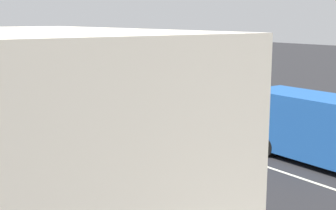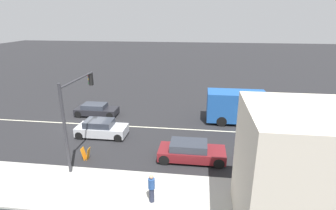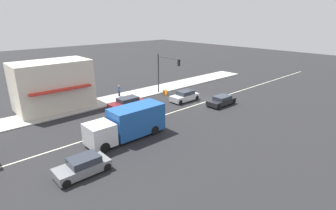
{
  "view_description": "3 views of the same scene",
  "coord_description": "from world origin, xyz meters",
  "px_view_note": "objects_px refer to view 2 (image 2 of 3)",
  "views": [
    {
      "loc": [
        14.23,
        25.48,
        6.05
      ],
      "look_at": [
        1.46,
        7.83,
        2.02
      ],
      "focal_mm": 50.0,
      "sensor_mm": 36.0,
      "label": 1
    },
    {
      "loc": [
        20.65,
        9.8,
        9.21
      ],
      "look_at": [
        0.21,
        7.14,
        2.21
      ],
      "focal_mm": 28.0,
      "sensor_mm": 36.0,
      "label": 2
    },
    {
      "loc": [
        -21.13,
        26.15,
        10.7
      ],
      "look_at": [
        -1.98,
        8.78,
        1.99
      ],
      "focal_mm": 28.0,
      "sensor_mm": 36.0,
      "label": 3
    }
  ],
  "objects_px": {
    "traffic_signal_main": "(74,106)",
    "warning_aframe_sign": "(86,154)",
    "pedestrian": "(152,188)",
    "sedan_maroon": "(191,151)",
    "delivery_truck": "(246,107)",
    "sedan_dark": "(96,110)",
    "sedan_silver": "(101,129)",
    "suv_grey": "(302,109)"
  },
  "relations": [
    {
      "from": "delivery_truck",
      "to": "pedestrian",
      "type": "bearing_deg",
      "value": -28.26
    },
    {
      "from": "sedan_dark",
      "to": "sedan_silver",
      "type": "xyz_separation_m",
      "value": [
        4.4,
        2.2,
        0.07
      ]
    },
    {
      "from": "delivery_truck",
      "to": "suv_grey",
      "type": "xyz_separation_m",
      "value": [
        -2.8,
        5.85,
        -0.85
      ]
    },
    {
      "from": "traffic_signal_main",
      "to": "sedan_dark",
      "type": "distance_m",
      "value": 9.23
    },
    {
      "from": "sedan_dark",
      "to": "sedan_maroon",
      "type": "distance_m",
      "value": 11.94
    },
    {
      "from": "traffic_signal_main",
      "to": "delivery_truck",
      "type": "xyz_separation_m",
      "value": [
        -8.32,
        11.85,
        -2.43
      ]
    },
    {
      "from": "suv_grey",
      "to": "sedan_dark",
      "type": "xyz_separation_m",
      "value": [
        2.8,
        -19.93,
        -0.03
      ]
    },
    {
      "from": "warning_aframe_sign",
      "to": "sedan_maroon",
      "type": "xyz_separation_m",
      "value": [
        -0.85,
        7.03,
        0.21
      ]
    },
    {
      "from": "delivery_truck",
      "to": "sedan_dark",
      "type": "bearing_deg",
      "value": -90.0
    },
    {
      "from": "pedestrian",
      "to": "sedan_silver",
      "type": "distance_m",
      "value": 9.25
    },
    {
      "from": "delivery_truck",
      "to": "sedan_maroon",
      "type": "xyz_separation_m",
      "value": [
        7.2,
        -4.55,
        -0.83
      ]
    },
    {
      "from": "delivery_truck",
      "to": "suv_grey",
      "type": "height_order",
      "value": "delivery_truck"
    },
    {
      "from": "warning_aframe_sign",
      "to": "delivery_truck",
      "type": "height_order",
      "value": "delivery_truck"
    },
    {
      "from": "delivery_truck",
      "to": "warning_aframe_sign",
      "type": "bearing_deg",
      "value": -55.19
    },
    {
      "from": "pedestrian",
      "to": "sedan_dark",
      "type": "xyz_separation_m",
      "value": [
        -11.81,
        -7.73,
        -0.36
      ]
    },
    {
      "from": "sedan_dark",
      "to": "sedan_maroon",
      "type": "bearing_deg",
      "value": 52.92
    },
    {
      "from": "delivery_truck",
      "to": "suv_grey",
      "type": "distance_m",
      "value": 6.54
    },
    {
      "from": "sedan_dark",
      "to": "sedan_silver",
      "type": "height_order",
      "value": "sedan_silver"
    },
    {
      "from": "delivery_truck",
      "to": "sedan_dark",
      "type": "relative_size",
      "value": 1.87
    },
    {
      "from": "traffic_signal_main",
      "to": "warning_aframe_sign",
      "type": "distance_m",
      "value": 3.5
    },
    {
      "from": "pedestrian",
      "to": "suv_grey",
      "type": "height_order",
      "value": "pedestrian"
    },
    {
      "from": "pedestrian",
      "to": "sedan_silver",
      "type": "height_order",
      "value": "pedestrian"
    },
    {
      "from": "pedestrian",
      "to": "sedan_dark",
      "type": "distance_m",
      "value": 14.12
    },
    {
      "from": "traffic_signal_main",
      "to": "delivery_truck",
      "type": "bearing_deg",
      "value": 125.09
    },
    {
      "from": "suv_grey",
      "to": "pedestrian",
      "type": "bearing_deg",
      "value": -39.87
    },
    {
      "from": "traffic_signal_main",
      "to": "sedan_maroon",
      "type": "distance_m",
      "value": 8.07
    },
    {
      "from": "delivery_truck",
      "to": "sedan_silver",
      "type": "xyz_separation_m",
      "value": [
        4.4,
        -11.88,
        -0.81
      ]
    },
    {
      "from": "pedestrian",
      "to": "sedan_silver",
      "type": "bearing_deg",
      "value": -143.28
    },
    {
      "from": "pedestrian",
      "to": "warning_aframe_sign",
      "type": "relative_size",
      "value": 1.88
    },
    {
      "from": "traffic_signal_main",
      "to": "warning_aframe_sign",
      "type": "xyz_separation_m",
      "value": [
        -0.27,
        0.27,
        -3.47
      ]
    },
    {
      "from": "warning_aframe_sign",
      "to": "sedan_dark",
      "type": "distance_m",
      "value": 8.43
    },
    {
      "from": "delivery_truck",
      "to": "sedan_maroon",
      "type": "distance_m",
      "value": 8.56
    },
    {
      "from": "suv_grey",
      "to": "sedan_silver",
      "type": "relative_size",
      "value": 0.96
    },
    {
      "from": "traffic_signal_main",
      "to": "suv_grey",
      "type": "distance_m",
      "value": 21.17
    },
    {
      "from": "traffic_signal_main",
      "to": "suv_grey",
      "type": "relative_size",
      "value": 1.47
    },
    {
      "from": "sedan_maroon",
      "to": "sedan_silver",
      "type": "height_order",
      "value": "sedan_silver"
    },
    {
      "from": "sedan_maroon",
      "to": "sedan_silver",
      "type": "xyz_separation_m",
      "value": [
        -2.8,
        -7.33,
        0.02
      ]
    },
    {
      "from": "suv_grey",
      "to": "traffic_signal_main",
      "type": "bearing_deg",
      "value": -57.86
    },
    {
      "from": "pedestrian",
      "to": "sedan_maroon",
      "type": "distance_m",
      "value": 4.96
    },
    {
      "from": "sedan_silver",
      "to": "delivery_truck",
      "type": "bearing_deg",
      "value": 110.32
    },
    {
      "from": "pedestrian",
      "to": "warning_aframe_sign",
      "type": "xyz_separation_m",
      "value": [
        -3.76,
        -5.23,
        -0.52
      ]
    },
    {
      "from": "traffic_signal_main",
      "to": "suv_grey",
      "type": "height_order",
      "value": "traffic_signal_main"
    }
  ]
}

